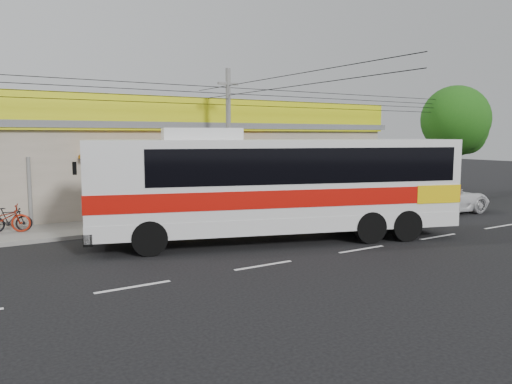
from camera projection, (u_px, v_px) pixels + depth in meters
ground at (315, 237)px, 19.16m from camera, size 120.00×120.00×0.00m
sidewalk at (237, 214)px, 24.20m from camera, size 30.00×3.20×0.15m
lane_markings at (361, 249)px, 17.05m from camera, size 50.00×0.12×0.01m
storefront_building at (189, 163)px, 28.60m from camera, size 22.60×9.20×5.70m
coach_bus at (283, 181)px, 18.30m from camera, size 13.62×6.83×4.13m
motorbike_red at (1, 219)px, 19.08m from camera, size 2.18×1.19×1.09m
motorbike_dark at (10, 220)px, 19.30m from camera, size 1.64×0.69×0.95m
white_car at (440, 198)px, 24.96m from camera, size 5.56×2.91×1.49m
utility_pole at (228, 95)px, 22.63m from camera, size 34.00×14.00×6.89m
tree_near at (459, 129)px, 32.74m from camera, size 3.83×3.83×6.36m
tree_far at (458, 122)px, 31.04m from camera, size 4.19×4.19×6.94m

